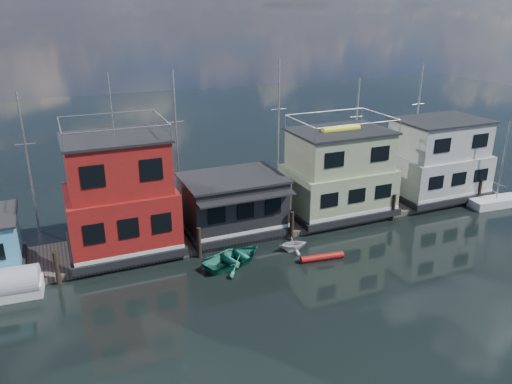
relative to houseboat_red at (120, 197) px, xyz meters
name	(u,v)px	position (x,y,z in m)	size (l,w,h in m)	color
ground	(318,316)	(8.50, -12.00, -4.10)	(160.00, 160.00, 0.00)	black
dock	(239,229)	(8.50, 0.00, -3.90)	(48.00, 5.00, 0.40)	#595147
houseboat_red	(120,197)	(0.00, 0.00, 0.00)	(7.40, 5.90, 11.86)	black
houseboat_dark	(233,203)	(8.00, -0.02, -1.69)	(7.40, 6.10, 4.06)	black
houseboat_green	(338,173)	(17.00, 0.00, -0.55)	(8.40, 5.90, 7.03)	black
houseboat_white	(437,159)	(27.00, 0.00, -0.57)	(8.40, 5.90, 6.66)	black
pilings	(249,234)	(8.17, -2.80, -3.00)	(42.28, 0.28, 2.20)	#2D2116
background_masts	(265,136)	(13.26, 6.00, 1.45)	(36.40, 0.16, 12.00)	silver
dinghy_teal	(234,258)	(6.34, -4.57, -3.65)	(3.12, 4.37, 0.91)	#23816B
day_sailer	(496,201)	(30.50, -3.77, -3.67)	(4.77, 1.90, 7.36)	white
dinghy_white	(293,244)	(10.79, -4.41, -3.58)	(1.72, 2.00, 1.05)	white
red_kayak	(322,257)	(11.97, -6.41, -3.88)	(0.45, 0.45, 3.04)	#B11512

